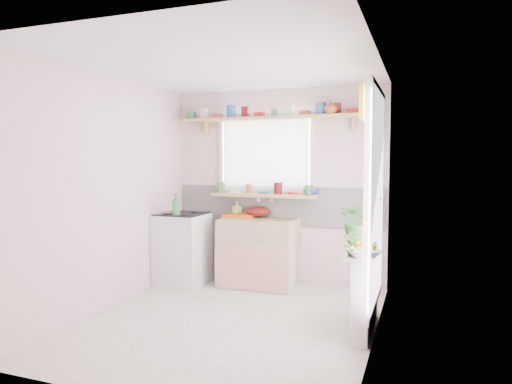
% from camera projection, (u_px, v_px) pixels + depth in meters
% --- Properties ---
extents(room, '(3.20, 3.20, 3.20)m').
position_uv_depth(room, '(314.00, 180.00, 5.00)').
color(room, white).
rests_on(room, ground).
extents(sink_unit, '(0.95, 0.65, 1.11)m').
position_uv_depth(sink_unit, '(258.00, 252.00, 5.75)').
color(sink_unit, white).
rests_on(sink_unit, ground).
extents(cooker, '(0.58, 0.58, 0.93)m').
position_uv_depth(cooker, '(182.00, 248.00, 5.85)').
color(cooker, white).
rests_on(cooker, ground).
extents(radiator_ledge, '(0.22, 0.95, 0.78)m').
position_uv_depth(radiator_ledge, '(365.00, 289.00, 4.23)').
color(radiator_ledge, white).
rests_on(radiator_ledge, ground).
extents(windowsill, '(1.40, 0.22, 0.04)m').
position_uv_depth(windowsill, '(263.00, 195.00, 5.88)').
color(windowsill, '#DAB36F').
rests_on(windowsill, room).
extents(pine_shelf, '(2.52, 0.24, 0.04)m').
position_uv_depth(pine_shelf, '(274.00, 118.00, 5.75)').
color(pine_shelf, '#DAB36F').
rests_on(pine_shelf, room).
extents(shelf_crockery, '(2.47, 0.11, 0.12)m').
position_uv_depth(shelf_crockery, '(273.00, 112.00, 5.75)').
color(shelf_crockery, '#3F7F4C').
rests_on(shelf_crockery, pine_shelf).
extents(sill_crockery, '(1.35, 0.11, 0.12)m').
position_uv_depth(sill_crockery, '(262.00, 189.00, 5.88)').
color(sill_crockery, '#3F7F4C').
rests_on(sill_crockery, windowsill).
extents(dish_tray, '(0.45, 0.37, 0.04)m').
position_uv_depth(dish_tray, '(239.00, 216.00, 5.94)').
color(dish_tray, '#FB5216').
rests_on(dish_tray, sink_unit).
extents(colander, '(0.41, 0.41, 0.15)m').
position_uv_depth(colander, '(258.00, 211.00, 5.94)').
color(colander, '#621410').
rests_on(colander, sink_unit).
extents(jade_plant, '(0.53, 0.50, 0.47)m').
position_uv_depth(jade_plant, '(360.00, 220.00, 4.45)').
color(jade_plant, '#306C2B').
rests_on(jade_plant, radiator_ledge).
extents(fruit_bowl, '(0.35, 0.35, 0.07)m').
position_uv_depth(fruit_bowl, '(364.00, 254.00, 3.82)').
color(fruit_bowl, silver).
rests_on(fruit_bowl, radiator_ledge).
extents(herb_pot, '(0.12, 0.09, 0.21)m').
position_uv_depth(herb_pot, '(350.00, 245.00, 3.86)').
color(herb_pot, '#345E25').
rests_on(herb_pot, radiator_ledge).
extents(soap_bottle_sink, '(0.11, 0.12, 0.20)m').
position_uv_depth(soap_bottle_sink, '(237.00, 209.00, 6.04)').
color(soap_bottle_sink, '#D6E766').
rests_on(soap_bottle_sink, sink_unit).
extents(sill_cup, '(0.16, 0.16, 0.10)m').
position_uv_depth(sill_cup, '(282.00, 190.00, 5.85)').
color(sill_cup, silver).
rests_on(sill_cup, windowsill).
extents(sill_bowl, '(0.24, 0.24, 0.07)m').
position_uv_depth(sill_bowl, '(312.00, 192.00, 5.72)').
color(sill_bowl, '#2D3D93').
rests_on(sill_bowl, windowsill).
extents(shelf_vase, '(0.17, 0.17, 0.17)m').
position_uv_depth(shelf_vase, '(331.00, 107.00, 5.44)').
color(shelf_vase, brown).
rests_on(shelf_vase, pine_shelf).
extents(cooker_bottle, '(0.13, 0.13, 0.27)m').
position_uv_depth(cooker_bottle, '(176.00, 204.00, 5.59)').
color(cooker_bottle, '#3B7642').
rests_on(cooker_bottle, cooker).
extents(fruit, '(0.20, 0.14, 0.10)m').
position_uv_depth(fruit, '(365.00, 247.00, 3.82)').
color(fruit, orange).
rests_on(fruit, fruit_bowl).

